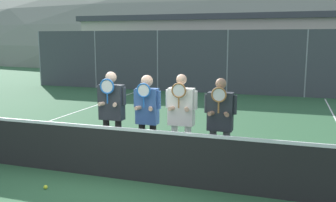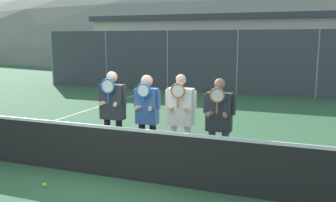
{
  "view_description": "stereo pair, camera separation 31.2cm",
  "coord_description": "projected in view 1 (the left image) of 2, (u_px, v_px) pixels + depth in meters",
  "views": [
    {
      "loc": [
        2.82,
        -5.84,
        2.5
      ],
      "look_at": [
        0.56,
        0.96,
        1.31
      ],
      "focal_mm": 40.0,
      "sensor_mm": 36.0,
      "label": 1
    },
    {
      "loc": [
        3.11,
        -5.73,
        2.5
      ],
      "look_at": [
        0.56,
        0.96,
        1.31
      ],
      "focal_mm": 40.0,
      "sensor_mm": 36.0,
      "label": 2
    }
  ],
  "objects": [
    {
      "name": "ground_plane",
      "position": [
        122.0,
        179.0,
        6.75
      ],
      "size": [
        120.0,
        120.0,
        0.0
      ],
      "primitive_type": "plane",
      "color": "#2D5B38"
    },
    {
      "name": "hill_distant",
      "position": [
        275.0,
        54.0,
        62.02
      ],
      "size": [
        140.23,
        77.9,
        27.27
      ],
      "color": "gray",
      "rests_on": "ground_plane"
    },
    {
      "name": "car_left_of_center",
      "position": [
        240.0,
        70.0,
        18.98
      ],
      "size": [
        4.42,
        1.93,
        1.84
      ],
      "color": "slate",
      "rests_on": "ground_plane"
    },
    {
      "name": "clubhouse_building",
      "position": [
        239.0,
        46.0,
        25.38
      ],
      "size": [
        21.79,
        5.5,
        4.06
      ],
      "color": "beige",
      "rests_on": "ground_plane"
    },
    {
      "name": "player_leftmost",
      "position": [
        112.0,
        109.0,
        7.51
      ],
      "size": [
        0.63,
        0.34,
        1.86
      ],
      "color": "black",
      "rests_on": "ground_plane"
    },
    {
      "name": "player_center_left",
      "position": [
        147.0,
        113.0,
        7.22
      ],
      "size": [
        0.55,
        0.34,
        1.82
      ],
      "color": "black",
      "rests_on": "ground_plane"
    },
    {
      "name": "player_center_right",
      "position": [
        181.0,
        115.0,
        7.05
      ],
      "size": [
        0.62,
        0.34,
        1.85
      ],
      "color": "white",
      "rests_on": "ground_plane"
    },
    {
      "name": "tennis_net",
      "position": [
        121.0,
        153.0,
        6.67
      ],
      "size": [
        11.31,
        0.09,
        1.06
      ],
      "color": "gray",
      "rests_on": "ground_plane"
    },
    {
      "name": "court_line_left_sideline",
      "position": [
        35.0,
        126.0,
        10.87
      ],
      "size": [
        0.05,
        16.0,
        0.01
      ],
      "primitive_type": "cube",
      "color": "white",
      "rests_on": "ground_plane"
    },
    {
      "name": "player_rightmost",
      "position": [
        220.0,
        120.0,
        6.71
      ],
      "size": [
        0.58,
        0.34,
        1.82
      ],
      "color": "#56565B",
      "rests_on": "ground_plane"
    },
    {
      "name": "tennis_ball_on_court",
      "position": [
        46.0,
        187.0,
        6.3
      ],
      "size": [
        0.07,
        0.07,
        0.07
      ],
      "color": "#CCDB33",
      "rests_on": "ground_plane"
    },
    {
      "name": "fence_back",
      "position": [
        227.0,
        62.0,
        17.06
      ],
      "size": [
        20.39,
        0.06,
        2.9
      ],
      "color": "gray",
      "rests_on": "ground_plane"
    },
    {
      "name": "car_far_left",
      "position": [
        145.0,
        69.0,
        20.64
      ],
      "size": [
        4.49,
        1.91,
        1.67
      ],
      "color": "navy",
      "rests_on": "ground_plane"
    }
  ]
}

